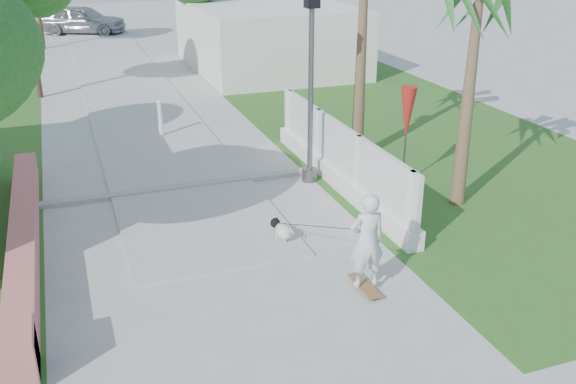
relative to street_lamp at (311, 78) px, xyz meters
name	(u,v)px	position (x,y,z in m)	size (l,w,h in m)	color
ground	(264,336)	(-2.90, -5.50, -2.43)	(90.00, 90.00, 0.00)	#B7B7B2
path_strip	(116,68)	(-2.90, 14.50, -2.40)	(3.20, 36.00, 0.06)	#B7B7B2
curb	(183,187)	(-2.90, 0.50, -2.38)	(6.50, 0.25, 0.10)	#999993
grass_right	(409,133)	(4.10, 2.50, -2.42)	(8.00, 20.00, 0.01)	#345F1E
pink_wall	(24,247)	(-6.20, -1.95, -2.11)	(0.45, 8.20, 0.80)	#BD6761
lattice_fence	(338,163)	(0.50, -0.50, -1.88)	(0.35, 7.00, 1.50)	white
building_right	(268,36)	(3.10, 12.50, -1.13)	(6.00, 8.00, 2.60)	silver
street_lamp	(311,78)	(0.00, 0.00, 0.00)	(0.44, 0.44, 4.44)	#59595E
bollard	(160,117)	(-2.70, 4.50, -1.84)	(0.14, 0.14, 1.09)	white
patio_umbrella	(407,114)	(1.90, -1.00, -0.74)	(0.36, 0.36, 2.30)	#59595E
palm_near	(477,15)	(2.50, -2.30, 1.53)	(1.80, 1.80, 4.70)	brown
skateboarder	(329,230)	(-1.27, -4.03, -1.65)	(0.97, 2.75, 1.71)	olive
dog	(282,230)	(-1.64, -2.71, -2.19)	(0.45, 0.61, 0.44)	silver
parked_car	(82,20)	(-3.58, 24.46, -1.65)	(1.83, 4.55, 1.55)	#A5A8AC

